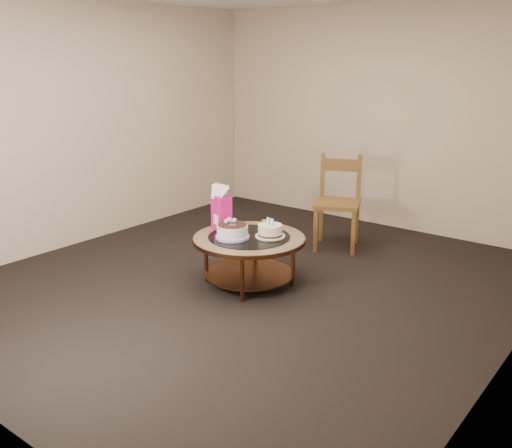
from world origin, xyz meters
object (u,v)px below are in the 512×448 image
Objects in this scene: cream_cake at (270,231)px; dining_chair at (338,202)px; coffee_table at (249,245)px; decorated_cake at (232,232)px; gift_bag at (221,208)px.

dining_chair reaches higher than cream_cake.
dining_chair is at bearing 86.20° from coffee_table.
decorated_cake is 1.11× the size of cream_cake.
coffee_table is 3.39× the size of decorated_cake.
gift_bag is at bearing 151.61° from decorated_cake.
cream_cake is at bearing 35.56° from coffee_table.
coffee_table is 1.02× the size of dining_chair.
gift_bag is at bearing -179.81° from coffee_table.
decorated_cake is at bearing -6.35° from gift_bag.
cream_cake is 0.52m from gift_bag.
cream_cake is at bearing 35.11° from gift_bag.
cream_cake is at bearing 45.03° from decorated_cake.
cream_cake reaches higher than coffee_table.
dining_chair is at bearing 95.58° from gift_bag.
coffee_table is 0.21m from decorated_cake.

